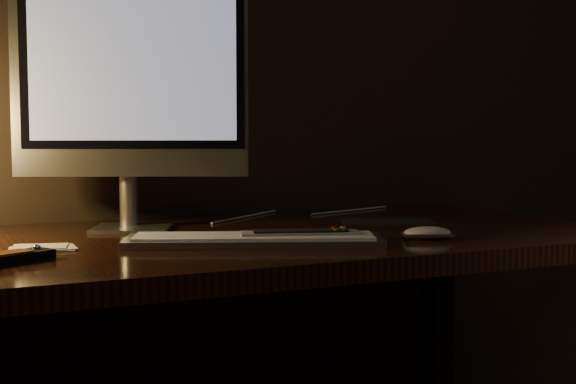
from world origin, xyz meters
name	(u,v)px	position (x,y,z in m)	size (l,w,h in m)	color
desk	(218,292)	(0.00, 1.93, 0.62)	(1.60, 0.75, 0.75)	black
monitor	(131,85)	(-0.16, 2.02, 1.06)	(0.47, 0.22, 0.52)	silver
keyboard	(254,240)	(0.00, 1.72, 0.76)	(0.48, 0.13, 0.02)	silver
mousepad	(386,220)	(0.43, 1.95, 0.75)	(0.21, 0.17, 0.00)	black
mouse	(428,235)	(0.34, 1.64, 0.76)	(0.09, 0.05, 0.02)	white
media_remote	(13,257)	(-0.43, 1.70, 0.76)	(0.14, 0.10, 0.02)	black
tv_remote	(300,237)	(0.08, 1.70, 0.76)	(0.23, 0.12, 0.03)	#979A9D
papers	(42,248)	(-0.37, 1.82, 0.75)	(0.12, 0.08, 0.01)	white
cable	(301,214)	(0.30, 2.14, 0.75)	(0.01, 0.01, 0.58)	white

